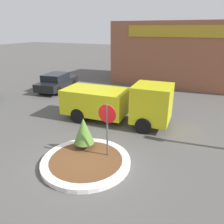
{
  "coord_description": "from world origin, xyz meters",
  "views": [
    {
      "loc": [
        4.02,
        -6.11,
        4.94
      ],
      "look_at": [
        -0.05,
        2.46,
        1.29
      ],
      "focal_mm": 35.0,
      "sensor_mm": 36.0,
      "label": 1
    }
  ],
  "objects": [
    {
      "name": "utility_truck",
      "position": [
        -0.58,
        4.29,
        1.14
      ],
      "size": [
        6.08,
        2.47,
        2.27
      ],
      "rotation": [
        0.0,
        0.0,
        0.07
      ],
      "color": "gold",
      "rests_on": "ground_plane"
    },
    {
      "name": "parked_sedan_black",
      "position": [
        -7.87,
        8.15,
        0.73
      ],
      "size": [
        2.45,
        4.54,
        1.45
      ],
      "rotation": [
        0.0,
        0.0,
        1.73
      ],
      "color": "black",
      "rests_on": "ground_plane"
    },
    {
      "name": "traffic_island",
      "position": [
        0.0,
        0.0,
        0.09
      ],
      "size": [
        3.46,
        3.46,
        0.18
      ],
      "color": "silver",
      "rests_on": "ground_plane"
    },
    {
      "name": "island_shrub",
      "position": [
        -0.54,
        0.76,
        0.97
      ],
      "size": [
        0.85,
        0.85,
        1.34
      ],
      "color": "brown",
      "rests_on": "traffic_island"
    },
    {
      "name": "stop_sign",
      "position": [
        0.62,
        0.63,
        1.63
      ],
      "size": [
        0.73,
        0.07,
        2.34
      ],
      "color": "#4C4C51",
      "rests_on": "ground_plane"
    },
    {
      "name": "storefront_building",
      "position": [
        0.83,
        15.64,
        2.77
      ],
      "size": [
        11.73,
        6.07,
        5.52
      ],
      "color": "#93563D",
      "rests_on": "ground_plane"
    },
    {
      "name": "ground_plane",
      "position": [
        0.0,
        0.0,
        0.0
      ],
      "size": [
        120.0,
        120.0,
        0.0
      ],
      "primitive_type": "plane",
      "color": "#514F4C"
    }
  ]
}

